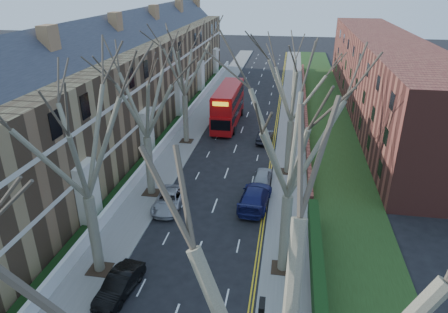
% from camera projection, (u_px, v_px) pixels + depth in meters
% --- Properties ---
extents(pavement_left, '(3.00, 102.00, 0.12)m').
position_uv_depth(pavement_left, '(204.00, 112.00, 55.01)').
color(pavement_left, slate).
rests_on(pavement_left, ground).
extents(pavement_right, '(3.00, 102.00, 0.12)m').
position_uv_depth(pavement_right, '(292.00, 116.00, 53.20)').
color(pavement_right, slate).
rests_on(pavement_right, ground).
extents(terrace_left, '(9.70, 78.00, 13.60)m').
position_uv_depth(terrace_left, '(125.00, 85.00, 46.71)').
color(terrace_left, brown).
rests_on(terrace_left, ground).
extents(flats_right, '(13.97, 54.00, 10.00)m').
position_uv_depth(flats_right, '(382.00, 76.00, 53.06)').
color(flats_right, brown).
rests_on(flats_right, ground).
extents(front_wall_left, '(0.30, 78.00, 1.00)m').
position_uv_depth(front_wall_left, '(177.00, 127.00, 47.83)').
color(front_wall_left, white).
rests_on(front_wall_left, ground).
extents(grass_verge_right, '(6.00, 102.00, 0.06)m').
position_uv_depth(grass_verge_right, '(327.00, 118.00, 52.49)').
color(grass_verge_right, '#213914').
rests_on(grass_verge_right, ground).
extents(tree_left_mid, '(10.50, 10.50, 14.71)m').
position_uv_depth(tree_left_mid, '(78.00, 129.00, 21.38)').
color(tree_left_mid, brown).
rests_on(tree_left_mid, ground).
extents(tree_left_far, '(10.15, 10.15, 14.22)m').
position_uv_depth(tree_left_far, '(143.00, 88.00, 30.50)').
color(tree_left_far, brown).
rests_on(tree_left_far, ground).
extents(tree_left_dist, '(10.50, 10.50, 14.71)m').
position_uv_depth(tree_left_dist, '(183.00, 56.00, 41.17)').
color(tree_left_dist, brown).
rests_on(tree_left_dist, ground).
extents(tree_right_mid, '(10.50, 10.50, 14.71)m').
position_uv_depth(tree_right_mid, '(293.00, 129.00, 21.46)').
color(tree_right_mid, brown).
rests_on(tree_right_mid, ground).
extents(tree_right_far, '(10.15, 10.15, 14.22)m').
position_uv_depth(tree_right_far, '(294.00, 76.00, 34.19)').
color(tree_right_far, brown).
rests_on(tree_right_far, ground).
extents(double_decker_bus, '(2.87, 11.15, 4.65)m').
position_uv_depth(double_decker_bus, '(228.00, 107.00, 49.74)').
color(double_decker_bus, '#A60B0D').
rests_on(double_decker_bus, ground).
extents(car_left_mid, '(1.89, 4.15, 1.32)m').
position_uv_depth(car_left_mid, '(120.00, 285.00, 23.22)').
color(car_left_mid, black).
rests_on(car_left_mid, ground).
extents(car_left_far, '(2.39, 4.74, 1.29)m').
position_uv_depth(car_left_far, '(169.00, 200.00, 32.06)').
color(car_left_far, '#9B9BA0').
rests_on(car_left_far, ground).
extents(car_right_near, '(2.66, 5.66, 1.60)m').
position_uv_depth(car_right_near, '(255.00, 197.00, 32.26)').
color(car_right_near, navy).
rests_on(car_right_near, ground).
extents(car_right_mid, '(1.71, 3.87, 1.29)m').
position_uv_depth(car_right_mid, '(263.00, 176.00, 35.88)').
color(car_right_mid, '#9B9DA3').
rests_on(car_right_mid, ground).
extents(car_right_far, '(1.82, 4.07, 1.30)m').
position_uv_depth(car_right_far, '(265.00, 136.00, 44.94)').
color(car_right_far, black).
rests_on(car_right_far, ground).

